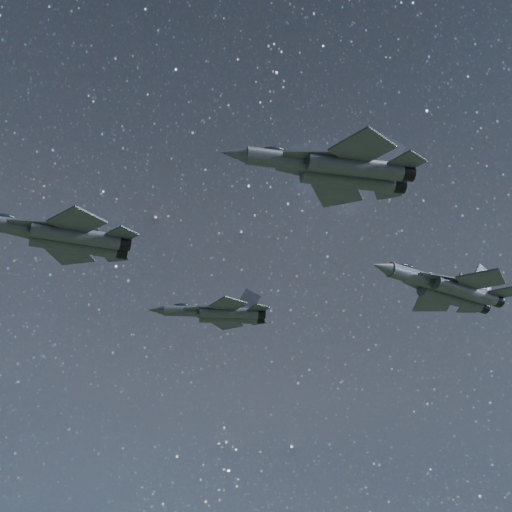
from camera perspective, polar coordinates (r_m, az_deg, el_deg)
name	(u,v)px	position (r m, az deg, el deg)	size (l,w,h in m)	color
jet_lead	(61,236)	(82.00, -15.36, 1.59)	(20.13, 14.23, 5.10)	#363A44
jet_left	(219,313)	(93.44, -2.98, -4.60)	(15.98, 10.71, 4.04)	#363A44
jet_right	(336,169)	(68.45, 6.42, 6.97)	(19.48, 13.44, 4.89)	#363A44
jet_slot	(448,289)	(88.43, 15.11, -2.55)	(20.29, 14.05, 5.09)	#363A44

